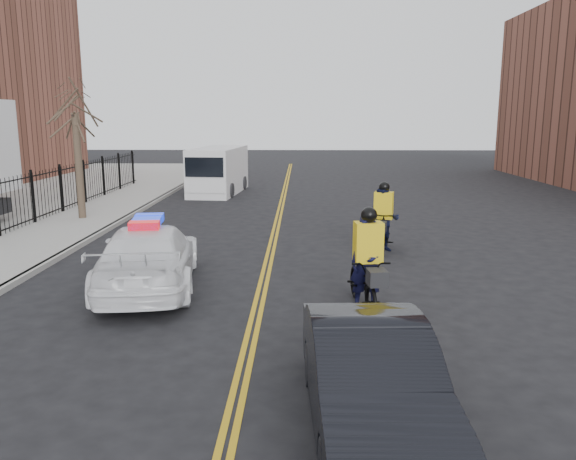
# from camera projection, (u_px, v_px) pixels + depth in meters

# --- Properties ---
(ground) EXTENTS (120.00, 120.00, 0.00)m
(ground) POSITION_uv_depth(u_px,v_px,m) (258.00, 308.00, 11.89)
(ground) COLOR black
(ground) RESTS_ON ground
(center_line_left) EXTENTS (0.10, 60.00, 0.01)m
(center_line_left) POSITION_uv_depth(u_px,v_px,m) (273.00, 232.00, 19.73)
(center_line_left) COLOR #C29516
(center_line_left) RESTS_ON ground
(center_line_right) EXTENTS (0.10, 60.00, 0.01)m
(center_line_right) POSITION_uv_depth(u_px,v_px,m) (277.00, 232.00, 19.73)
(center_line_right) COLOR #C29516
(center_line_right) RESTS_ON ground
(sidewalk) EXTENTS (3.00, 60.00, 0.15)m
(sidewalk) POSITION_uv_depth(u_px,v_px,m) (64.00, 229.00, 19.89)
(sidewalk) COLOR gray
(sidewalk) RESTS_ON ground
(curb) EXTENTS (0.20, 60.00, 0.15)m
(curb) POSITION_uv_depth(u_px,v_px,m) (106.00, 230.00, 19.85)
(curb) COLOR gray
(curb) RESTS_ON ground
(iron_fence) EXTENTS (0.12, 28.00, 2.00)m
(iron_fence) POSITION_uv_depth(u_px,v_px,m) (20.00, 204.00, 19.74)
(iron_fence) COLOR black
(iron_fence) RESTS_ON ground
(street_tree) EXTENTS (3.20, 3.20, 4.80)m
(street_tree) POSITION_uv_depth(u_px,v_px,m) (76.00, 129.00, 21.17)
(street_tree) COLOR #3C2C23
(street_tree) RESTS_ON sidewalk
(police_cruiser) EXTENTS (2.88, 5.50, 1.68)m
(police_cruiser) POSITION_uv_depth(u_px,v_px,m) (149.00, 256.00, 13.16)
(police_cruiser) COLOR white
(police_cruiser) RESTS_ON ground
(dark_sedan) EXTENTS (1.74, 4.41, 1.43)m
(dark_sedan) POSITION_uv_depth(u_px,v_px,m) (371.00, 380.00, 7.07)
(dark_sedan) COLOR black
(dark_sedan) RESTS_ON ground
(cargo_van) EXTENTS (2.63, 5.93, 2.41)m
(cargo_van) POSITION_uv_depth(u_px,v_px,m) (218.00, 171.00, 29.77)
(cargo_van) COLOR silver
(cargo_van) RESTS_ON ground
(cyclist_near) EXTENTS (1.04, 2.30, 2.18)m
(cyclist_near) POSITION_uv_depth(u_px,v_px,m) (367.00, 274.00, 11.70)
(cyclist_near) COLOR black
(cyclist_near) RESTS_ON ground
(cyclist_far) EXTENTS (1.10, 2.16, 2.10)m
(cyclist_far) POSITION_uv_depth(u_px,v_px,m) (383.00, 224.00, 16.89)
(cyclist_far) COLOR black
(cyclist_far) RESTS_ON ground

